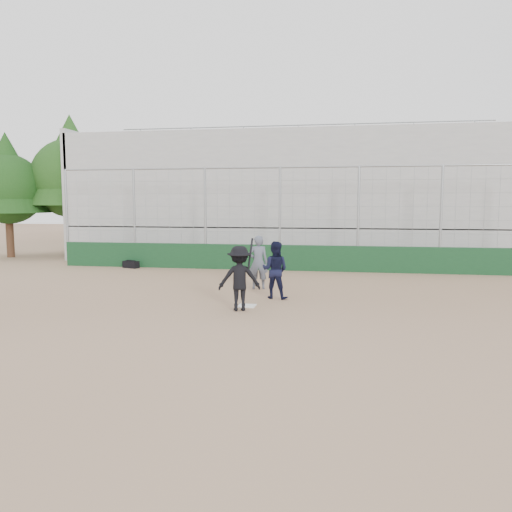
% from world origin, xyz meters
% --- Properties ---
extents(ground, '(90.00, 90.00, 0.00)m').
position_xyz_m(ground, '(0.00, 0.00, 0.00)').
color(ground, brown).
rests_on(ground, ground).
extents(home_plate, '(0.44, 0.44, 0.02)m').
position_xyz_m(home_plate, '(0.00, 0.00, 0.01)').
color(home_plate, white).
rests_on(home_plate, ground).
extents(backstop, '(18.10, 0.25, 4.04)m').
position_xyz_m(backstop, '(0.00, 7.00, 0.96)').
color(backstop, '#103219').
rests_on(backstop, ground).
extents(bleachers, '(20.25, 6.70, 6.98)m').
position_xyz_m(bleachers, '(0.00, 11.95, 2.92)').
color(bleachers, '#979797').
rests_on(bleachers, ground).
extents(tree_left, '(4.48, 4.48, 7.00)m').
position_xyz_m(tree_left, '(-11.00, 11.00, 4.39)').
color(tree_left, '#352113').
rests_on(tree_left, ground).
extents(tree_right, '(3.84, 3.84, 6.00)m').
position_xyz_m(tree_right, '(-13.50, 9.50, 3.76)').
color(tree_right, '#362013').
rests_on(tree_right, ground).
extents(batter_at_plate, '(1.15, 0.85, 1.77)m').
position_xyz_m(batter_at_plate, '(-0.09, -0.50, 0.80)').
color(batter_at_plate, black).
rests_on(batter_at_plate, ground).
extents(catcher_crouched, '(0.90, 0.78, 1.09)m').
position_xyz_m(catcher_crouched, '(0.57, 1.15, 0.54)').
color(catcher_crouched, black).
rests_on(catcher_crouched, ground).
extents(umpire, '(0.67, 0.51, 1.48)m').
position_xyz_m(umpire, '(-0.14, 2.63, 0.74)').
color(umpire, '#4F5665').
rests_on(umpire, ground).
extents(equipment_bag, '(0.73, 0.49, 0.33)m').
position_xyz_m(equipment_bag, '(-6.04, 6.62, 0.15)').
color(equipment_bag, black).
rests_on(equipment_bag, ground).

